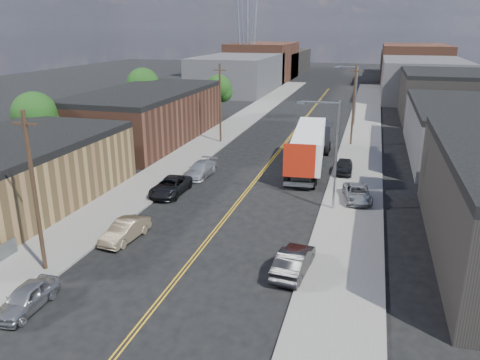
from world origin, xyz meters
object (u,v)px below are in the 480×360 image
Objects in this scene: semi_truck at (311,143)px; car_right_lot_c at (344,166)px; car_right_lot_a at (357,193)px; car_left_d at (200,169)px; car_right_oncoming at (294,261)px; car_left_c at (170,186)px; car_left_b at (125,231)px; car_left_a at (26,298)px.

semi_truck is 4.55m from car_right_lot_c.
car_right_lot_c reaches higher than car_right_lot_a.
car_left_d is 1.06× the size of car_right_oncoming.
car_left_c is 17.85m from car_right_lot_c.
car_left_b is 0.91× the size of car_right_oncoming.
car_left_d reaches higher than car_left_b.
semi_truck is 4.15× the size of car_right_lot_c.
car_right_lot_c is (14.60, 29.02, 0.15)m from car_left_a.
car_left_d is at bearing -48.27° from car_right_oncoming.
semi_truck is at bearing 149.91° from car_right_lot_c.
car_left_d is (0.77, 24.40, 0.04)m from car_left_a.
semi_truck is 24.25m from car_left_b.
car_right_lot_a is (15.42, 12.17, 0.08)m from car_left_b.
car_right_lot_a is at bearing -7.71° from car_left_d.
car_left_d is at bearing 159.18° from car_right_lot_a.
car_left_d is at bearing 81.79° from car_left_c.
car_right_lot_a is 1.14× the size of car_right_lot_c.
car_left_d is 1.24× the size of car_right_lot_c.
car_right_oncoming reaches higher than car_left_b.
car_left_d is 1.09× the size of car_right_lot_a.
car_left_a is 0.80× the size of car_left_d.
car_left_a is 26.76m from car_right_lot_a.
semi_truck is 16.55m from car_left_c.
car_left_a is 24.41m from car_left_d.
car_left_c is at bearing -34.85° from car_right_oncoming.
car_left_a is 0.87× the size of car_right_lot_a.
semi_truck is at bearing 48.07° from car_left_c.
car_left_d is 15.77m from car_right_lot_a.
car_left_b is at bearing -119.19° from semi_truck.
car_right_oncoming reaches higher than car_left_d.
car_right_lot_c is (-1.63, 7.75, 0.05)m from car_right_lot_a.
car_left_c reaches higher than car_left_d.
car_right_lot_a is at bearing -97.85° from car_right_oncoming.
car_left_c is 1.11× the size of car_right_oncoming.
car_right_lot_a is at bearing -79.25° from car_right_lot_c.
car_right_lot_a is (16.23, 2.52, 0.06)m from car_left_c.
car_right_lot_c is at bearing 22.22° from car_left_d.
car_left_c is at bearing -136.02° from semi_truck.
car_right_oncoming reaches higher than car_left_a.
car_left_a is at bearing -136.72° from car_right_lot_a.
car_right_lot_a is (3.23, 13.58, 0.01)m from car_right_oncoming.
car_left_b is 15.30m from car_left_d.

